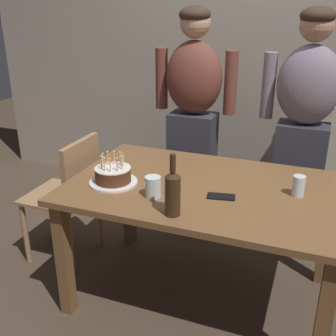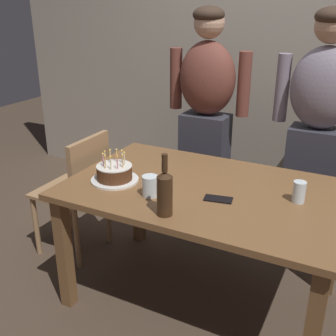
{
  "view_description": "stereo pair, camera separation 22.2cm",
  "coord_description": "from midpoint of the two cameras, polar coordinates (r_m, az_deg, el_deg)",
  "views": [
    {
      "loc": [
        0.54,
        -1.98,
        1.68
      ],
      "look_at": [
        -0.2,
        -0.06,
        0.84
      ],
      "focal_mm": 43.61,
      "sensor_mm": 36.0,
      "label": 1
    },
    {
      "loc": [
        0.74,
        -1.89,
        1.68
      ],
      "look_at": [
        -0.2,
        -0.06,
        0.84
      ],
      "focal_mm": 43.61,
      "sensor_mm": 36.0,
      "label": 2
    }
  ],
  "objects": [
    {
      "name": "ground_plane",
      "position": [
        2.64,
        2.11,
        -17.31
      ],
      "size": [
        10.0,
        10.0,
        0.0
      ],
      "primitive_type": "plane",
      "color": "#47382B"
    },
    {
      "name": "back_wall",
      "position": [
        3.57,
        10.88,
        15.68
      ],
      "size": [
        5.2,
        0.1,
        2.6
      ],
      "primitive_type": "cube",
      "color": "#9E9384",
      "rests_on": "ground_plane"
    },
    {
      "name": "dining_table",
      "position": [
        2.29,
        2.33,
        -4.77
      ],
      "size": [
        1.5,
        0.96,
        0.74
      ],
      "color": "brown",
      "rests_on": "ground_plane"
    },
    {
      "name": "birthday_cake",
      "position": [
        2.3,
        -10.45,
        -1.16
      ],
      "size": [
        0.27,
        0.27,
        0.17
      ],
      "color": "white",
      "rests_on": "dining_table"
    },
    {
      "name": "water_glass_near",
      "position": [
        2.11,
        -5.13,
        -2.69
      ],
      "size": [
        0.08,
        0.08,
        0.11
      ],
      "primitive_type": "cylinder",
      "color": "silver",
      "rests_on": "dining_table"
    },
    {
      "name": "water_glass_far",
      "position": [
        2.18,
        15.05,
        -2.5
      ],
      "size": [
        0.06,
        0.06,
        0.11
      ],
      "primitive_type": "cylinder",
      "color": "silver",
      "rests_on": "dining_table"
    },
    {
      "name": "wine_bottle",
      "position": [
        1.9,
        -2.7,
        -3.43
      ],
      "size": [
        0.08,
        0.08,
        0.31
      ],
      "color": "#382314",
      "rests_on": "dining_table"
    },
    {
      "name": "cell_phone",
      "position": [
        2.12,
        4.49,
        -4.07
      ],
      "size": [
        0.15,
        0.1,
        0.01
      ],
      "primitive_type": "cube",
      "rotation": [
        0.0,
        0.0,
        0.19
      ],
      "color": "black",
      "rests_on": "dining_table"
    },
    {
      "name": "person_man_bearded",
      "position": [
        3.03,
        1.42,
        6.75
      ],
      "size": [
        0.61,
        0.27,
        1.66
      ],
      "rotation": [
        0.0,
        0.0,
        3.14
      ],
      "color": "#33333D",
      "rests_on": "ground_plane"
    },
    {
      "name": "person_woman_cardigan",
      "position": [
        2.88,
        16.29,
        5.0
      ],
      "size": [
        0.61,
        0.27,
        1.66
      ],
      "rotation": [
        0.0,
        0.0,
        3.14
      ],
      "color": "#33333D",
      "rests_on": "ground_plane"
    },
    {
      "name": "dining_chair",
      "position": [
        2.82,
        -15.66,
        -3.04
      ],
      "size": [
        0.42,
        0.42,
        0.87
      ],
      "rotation": [
        0.0,
        0.0,
        -1.57
      ],
      "color": "#A37A51",
      "rests_on": "ground_plane"
    }
  ]
}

